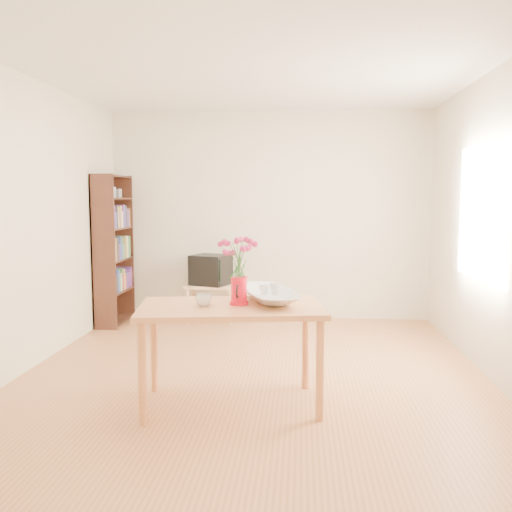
# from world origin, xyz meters

# --- Properties ---
(room) EXTENTS (4.50, 4.50, 4.50)m
(room) POSITION_xyz_m (0.03, 0.00, 1.30)
(room) COLOR #B06C3E
(room) RESTS_ON ground
(table) EXTENTS (1.42, 0.94, 0.75)m
(table) POSITION_xyz_m (-0.10, -0.74, 0.66)
(table) COLOR #C77644
(table) RESTS_ON ground
(tv_stand) EXTENTS (0.60, 0.45, 0.46)m
(tv_stand) POSITION_xyz_m (-0.70, 1.97, 0.39)
(tv_stand) COLOR #DDAC7D
(tv_stand) RESTS_ON ground
(bookshelf) EXTENTS (0.28, 0.70, 1.80)m
(bookshelf) POSITION_xyz_m (-1.85, 1.75, 0.84)
(bookshelf) COLOR #331911
(bookshelf) RESTS_ON ground
(pitcher) EXTENTS (0.14, 0.21, 0.21)m
(pitcher) POSITION_xyz_m (-0.04, -0.70, 0.84)
(pitcher) COLOR red
(pitcher) RESTS_ON table
(flowers) EXTENTS (0.24, 0.24, 0.33)m
(flowers) POSITION_xyz_m (-0.04, -0.70, 1.11)
(flowers) COLOR #C82F6B
(flowers) RESTS_ON pitcher
(mug) EXTENTS (0.16, 0.16, 0.09)m
(mug) POSITION_xyz_m (-0.29, -0.78, 0.79)
(mug) COLOR white
(mug) RESTS_ON table
(bowl) EXTENTS (0.68, 0.68, 0.51)m
(bowl) POSITION_xyz_m (0.17, -0.54, 1.00)
(bowl) COLOR white
(bowl) RESTS_ON table
(teacup_a) EXTENTS (0.08, 0.08, 0.06)m
(teacup_a) POSITION_xyz_m (0.13, -0.54, 0.95)
(teacup_a) COLOR white
(teacup_a) RESTS_ON bowl
(teacup_b) EXTENTS (0.10, 0.10, 0.07)m
(teacup_b) POSITION_xyz_m (0.22, -0.52, 0.96)
(teacup_b) COLOR white
(teacup_b) RESTS_ON bowl
(television) EXTENTS (0.53, 0.51, 0.37)m
(television) POSITION_xyz_m (-0.70, 1.98, 0.65)
(television) COLOR black
(television) RESTS_ON tv_stand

